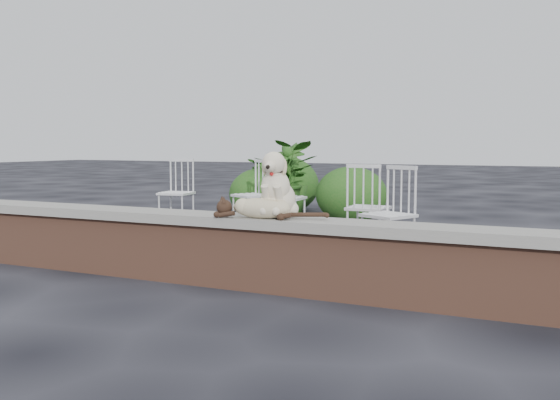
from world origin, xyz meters
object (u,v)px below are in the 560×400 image
at_px(chair_b, 251,194).
at_px(chair_a, 176,192).
at_px(cat, 261,207).
at_px(chair_d, 388,213).
at_px(potted_plant_a, 283,179).
at_px(chair_c, 368,206).
at_px(chair_e, 287,197).
at_px(dog, 278,184).
at_px(potted_plant_b, 288,178).

height_order(chair_b, chair_a, same).
bearing_deg(cat, chair_d, 64.63).
xyz_separation_m(chair_b, potted_plant_a, (-0.15, 1.36, 0.14)).
height_order(chair_d, potted_plant_a, potted_plant_a).
bearing_deg(chair_a, chair_c, -22.14).
bearing_deg(chair_e, cat, -163.13).
xyz_separation_m(chair_a, chair_d, (3.46, -1.37, 0.00)).
height_order(chair_b, chair_d, same).
distance_m(chair_e, potted_plant_a, 1.70).
distance_m(dog, chair_b, 3.57).
height_order(dog, chair_a, dog).
height_order(dog, chair_b, dog).
xyz_separation_m(chair_c, chair_e, (-1.33, 0.76, 0.00)).
distance_m(chair_b, potted_plant_a, 1.38).
height_order(dog, potted_plant_b, potted_plant_b).
bearing_deg(chair_a, chair_d, -29.42).
xyz_separation_m(dog, chair_d, (0.48, 1.54, -0.37)).
relative_size(chair_e, chair_b, 1.00).
distance_m(chair_b, potted_plant_b, 1.72).
bearing_deg(dog, chair_c, 80.21).
distance_m(chair_e, chair_d, 2.17).
bearing_deg(dog, chair_b, 114.00).
bearing_deg(potted_plant_b, dog, -66.55).
bearing_deg(chair_d, chair_a, -174.74).
distance_m(potted_plant_a, potted_plant_b, 0.35).
distance_m(cat, potted_plant_a, 4.93).
distance_m(dog, potted_plant_a, 4.83).
xyz_separation_m(chair_c, chair_a, (-3.08, 0.78, 0.00)).
relative_size(dog, chair_d, 0.56).
bearing_deg(chair_b, dog, -29.80).
distance_m(chair_e, chair_b, 0.62).
relative_size(cat, chair_a, 1.12).
bearing_deg(potted_plant_a, dog, -65.71).
xyz_separation_m(chair_e, potted_plant_a, (-0.76, 1.52, 0.14)).
bearing_deg(potted_plant_b, potted_plant_a, -78.16).
bearing_deg(cat, chair_b, 111.70).
relative_size(chair_b, chair_a, 1.00).
relative_size(dog, potted_plant_b, 0.44).
xyz_separation_m(dog, chair_b, (-1.83, 3.04, -0.37)).
bearing_deg(chair_e, chair_a, 85.23).
bearing_deg(potted_plant_b, chair_e, -65.94).
height_order(chair_e, chair_b, same).
xyz_separation_m(chair_e, chair_d, (1.71, -1.34, 0.00)).
relative_size(dog, potted_plant_a, 0.43).
height_order(chair_e, potted_plant_a, potted_plant_a).
xyz_separation_m(chair_e, potted_plant_b, (-0.83, 1.86, 0.12)).
distance_m(chair_a, potted_plant_b, 2.05).
bearing_deg(dog, potted_plant_b, 106.36).
relative_size(chair_a, potted_plant_b, 0.79).
height_order(chair_c, chair_b, same).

